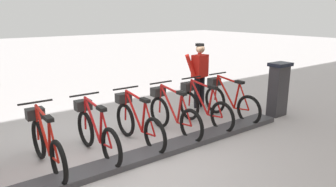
{
  "coord_description": "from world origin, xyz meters",
  "views": [
    {
      "loc": [
        -4.19,
        2.26,
        2.4
      ],
      "look_at": [
        0.5,
        -1.27,
        0.9
      ],
      "focal_mm": 33.79,
      "sensor_mm": 36.0,
      "label": 1
    }
  ],
  "objects_px": {
    "worker_near_rack": "(199,73)",
    "bike_docked_2": "(172,113)",
    "bike_docked_4": "(95,131)",
    "bike_docked_5": "(46,143)",
    "payment_kiosk": "(278,88)",
    "bike_docked_0": "(229,100)",
    "bike_docked_1": "(202,106)",
    "bike_docked_3": "(137,122)"
  },
  "relations": [
    {
      "from": "bike_docked_2",
      "to": "bike_docked_5",
      "type": "height_order",
      "value": "same"
    },
    {
      "from": "bike_docked_1",
      "to": "worker_near_rack",
      "type": "relative_size",
      "value": 1.04
    },
    {
      "from": "worker_near_rack",
      "to": "bike_docked_3",
      "type": "bearing_deg",
      "value": 112.44
    },
    {
      "from": "payment_kiosk",
      "to": "bike_docked_5",
      "type": "height_order",
      "value": "payment_kiosk"
    },
    {
      "from": "payment_kiosk",
      "to": "bike_docked_5",
      "type": "distance_m",
      "value": 5.27
    },
    {
      "from": "bike_docked_3",
      "to": "worker_near_rack",
      "type": "bearing_deg",
      "value": -67.56
    },
    {
      "from": "bike_docked_0",
      "to": "bike_docked_5",
      "type": "bearing_deg",
      "value": 90.0
    },
    {
      "from": "bike_docked_0",
      "to": "bike_docked_3",
      "type": "bearing_deg",
      "value": 90.0
    },
    {
      "from": "payment_kiosk",
      "to": "bike_docked_4",
      "type": "xyz_separation_m",
      "value": [
        0.57,
        4.4,
        -0.24
      ]
    },
    {
      "from": "bike_docked_1",
      "to": "bike_docked_4",
      "type": "height_order",
      "value": "same"
    },
    {
      "from": "bike_docked_1",
      "to": "bike_docked_3",
      "type": "distance_m",
      "value": 1.67
    },
    {
      "from": "payment_kiosk",
      "to": "worker_near_rack",
      "type": "bearing_deg",
      "value": 33.37
    },
    {
      "from": "payment_kiosk",
      "to": "bike_docked_0",
      "type": "xyz_separation_m",
      "value": [
        0.57,
        1.07,
        -0.24
      ]
    },
    {
      "from": "payment_kiosk",
      "to": "bike_docked_3",
      "type": "height_order",
      "value": "payment_kiosk"
    },
    {
      "from": "bike_docked_2",
      "to": "bike_docked_4",
      "type": "bearing_deg",
      "value": 90.0
    },
    {
      "from": "payment_kiosk",
      "to": "bike_docked_4",
      "type": "relative_size",
      "value": 0.74
    },
    {
      "from": "payment_kiosk",
      "to": "bike_docked_0",
      "type": "relative_size",
      "value": 0.74
    },
    {
      "from": "bike_docked_2",
      "to": "bike_docked_5",
      "type": "bearing_deg",
      "value": 90.0
    },
    {
      "from": "bike_docked_4",
      "to": "bike_docked_5",
      "type": "height_order",
      "value": "same"
    },
    {
      "from": "payment_kiosk",
      "to": "bike_docked_0",
      "type": "height_order",
      "value": "payment_kiosk"
    },
    {
      "from": "bike_docked_0",
      "to": "bike_docked_3",
      "type": "relative_size",
      "value": 1.0
    },
    {
      "from": "bike_docked_1",
      "to": "bike_docked_4",
      "type": "xyz_separation_m",
      "value": [
        0.0,
        2.5,
        0.0
      ]
    },
    {
      "from": "bike_docked_2",
      "to": "bike_docked_0",
      "type": "bearing_deg",
      "value": -90.0
    },
    {
      "from": "bike_docked_0",
      "to": "bike_docked_2",
      "type": "height_order",
      "value": "same"
    },
    {
      "from": "bike_docked_3",
      "to": "worker_near_rack",
      "type": "distance_m",
      "value": 2.75
    },
    {
      "from": "payment_kiosk",
      "to": "bike_docked_1",
      "type": "relative_size",
      "value": 0.74
    },
    {
      "from": "bike_docked_0",
      "to": "bike_docked_3",
      "type": "xyz_separation_m",
      "value": [
        0.0,
        2.5,
        0.0
      ]
    },
    {
      "from": "bike_docked_3",
      "to": "worker_near_rack",
      "type": "xyz_separation_m",
      "value": [
        1.04,
        -2.51,
        0.48
      ]
    },
    {
      "from": "payment_kiosk",
      "to": "bike_docked_1",
      "type": "height_order",
      "value": "payment_kiosk"
    },
    {
      "from": "bike_docked_3",
      "to": "bike_docked_5",
      "type": "bearing_deg",
      "value": 90.0
    },
    {
      "from": "bike_docked_1",
      "to": "bike_docked_3",
      "type": "relative_size",
      "value": 1.0
    },
    {
      "from": "worker_near_rack",
      "to": "bike_docked_2",
      "type": "bearing_deg",
      "value": 121.74
    },
    {
      "from": "bike_docked_5",
      "to": "worker_near_rack",
      "type": "height_order",
      "value": "worker_near_rack"
    },
    {
      "from": "bike_docked_5",
      "to": "worker_near_rack",
      "type": "relative_size",
      "value": 1.04
    },
    {
      "from": "bike_docked_1",
      "to": "worker_near_rack",
      "type": "bearing_deg",
      "value": -39.08
    },
    {
      "from": "bike_docked_2",
      "to": "bike_docked_3",
      "type": "relative_size",
      "value": 1.0
    },
    {
      "from": "payment_kiosk",
      "to": "bike_docked_3",
      "type": "bearing_deg",
      "value": 80.89
    },
    {
      "from": "bike_docked_2",
      "to": "bike_docked_1",
      "type": "bearing_deg",
      "value": -90.0
    },
    {
      "from": "bike_docked_1",
      "to": "worker_near_rack",
      "type": "distance_m",
      "value": 1.42
    },
    {
      "from": "payment_kiosk",
      "to": "bike_docked_2",
      "type": "bearing_deg",
      "value": 78.18
    },
    {
      "from": "bike_docked_5",
      "to": "bike_docked_1",
      "type": "bearing_deg",
      "value": -90.0
    },
    {
      "from": "bike_docked_5",
      "to": "payment_kiosk",
      "type": "bearing_deg",
      "value": -96.24
    }
  ]
}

